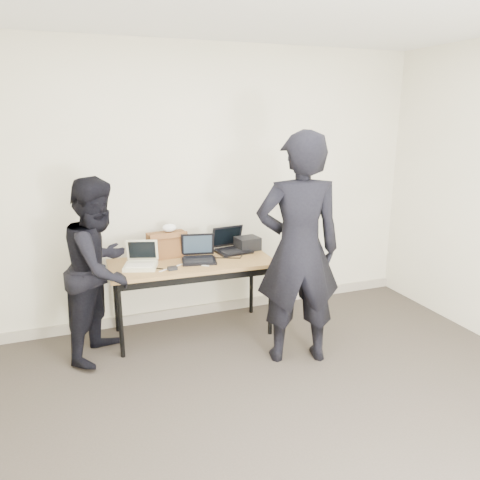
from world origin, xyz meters
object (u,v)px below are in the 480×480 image
person_observer (100,269)px  laptop_right (231,246)px  laptop_beige (141,262)px  laptop_center (199,255)px  equipment_box (247,243)px  leather_satchel (167,244)px  person_typist (298,250)px  desk (192,268)px

person_observer → laptop_right: bearing=-45.0°
laptop_beige → laptop_center: 0.54m
equipment_box → laptop_beige: bearing=-170.8°
laptop_center → leather_satchel: size_ratio=0.97×
laptop_right → laptop_center: bearing=-162.5°
laptop_center → person_observer: (-0.89, -0.12, 0.01)m
laptop_center → equipment_box: (0.56, 0.17, 0.01)m
laptop_right → leather_satchel: 0.64m
laptop_center → person_typist: (0.63, -0.78, 0.19)m
leather_satchel → person_observer: (-0.64, -0.32, -0.07)m
laptop_beige → leather_satchel: 0.37m
desk → equipment_box: (0.63, 0.19, 0.12)m
laptop_right → person_typist: person_typist is taller
leather_satchel → equipment_box: leather_satchel is taller
leather_satchel → laptop_beige: bearing=-148.4°
laptop_center → desk: bearing=-151.5°
person_observer → laptop_center: bearing=-50.5°
equipment_box → leather_satchel: bearing=177.5°
desk → person_typist: person_typist is taller
equipment_box → person_typist: 0.97m
laptop_beige → equipment_box: laptop_beige is taller
laptop_center → laptop_right: same height
desk → person_observer: (-0.82, -0.09, 0.12)m
desk → laptop_center: laptop_center is taller
laptop_center → person_observer: person_observer is taller
laptop_right → person_observer: 1.31m
desk → laptop_center: size_ratio=4.18×
laptop_beige → laptop_right: 0.94m
desk → leather_satchel: leather_satchel is taller
person_typist → equipment_box: bearing=-71.2°
desk → person_typist: bearing=-45.0°
laptop_center → equipment_box: laptop_center is taller
leather_satchel → person_typist: size_ratio=0.19×
laptop_beige → equipment_box: size_ratio=1.57×
desk → laptop_right: laptop_right is taller
laptop_beige → equipment_box: bearing=27.3°
laptop_beige → person_observer: size_ratio=0.23×
laptop_beige → laptop_right: bearing=29.4°
laptop_beige → person_typist: bearing=-15.4°
equipment_box → person_observer: 1.48m
desk → leather_satchel: 0.34m
person_typist → laptop_center: bearing=-36.5°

